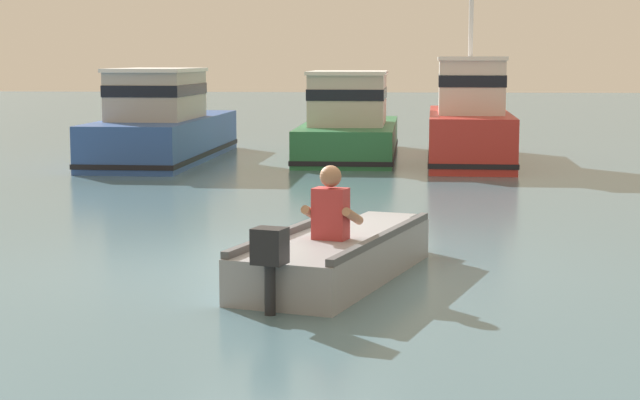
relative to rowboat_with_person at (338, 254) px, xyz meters
The scene contains 5 objects.
ground_plane 1.04m from the rowboat_with_person, 131.25° to the left, with size 120.00×120.00×0.00m, color slate.
rowboat_with_person is the anchor object (origin of this frame).
moored_boat_blue 13.23m from the rowboat_with_person, 110.80° to the left, with size 2.21×6.82×2.05m.
moored_boat_green 13.36m from the rowboat_with_person, 92.56° to the left, with size 2.17×6.17×1.98m.
moored_boat_red 12.64m from the rowboat_with_person, 80.59° to the left, with size 1.90×6.06×3.68m.
Camera 1 is at (1.34, -11.45, 2.25)m, focal length 59.31 mm.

